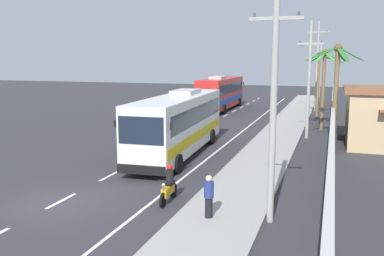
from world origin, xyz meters
name	(u,v)px	position (x,y,z in m)	size (l,w,h in m)	color
ground_plane	(58,202)	(0.00, 0.00, 0.00)	(160.00, 160.00, 0.00)	#303035
sidewalk_kerb	(262,159)	(6.80, 10.00, 0.07)	(3.20, 90.00, 0.14)	#999993
lane_markings	(211,141)	(2.31, 14.76, 0.00)	(3.81, 71.00, 0.01)	white
boundary_wall	(332,131)	(10.60, 14.00, 1.28)	(0.24, 60.00, 2.55)	#B2B2AD
coach_bus_foreground	(179,122)	(1.65, 9.98, 2.03)	(3.42, 12.43, 3.90)	silver
coach_bus_far_lane	(221,92)	(-1.74, 33.21, 2.04)	(3.04, 12.45, 3.93)	red
motorcycle_beside_bus	(169,187)	(4.29, 1.56, 0.64)	(0.56, 1.96, 1.58)	black
pedestrian_near_kerb	(209,196)	(6.46, 0.04, 0.97)	(0.36, 0.36, 1.59)	black
utility_pole_nearest	(273,106)	(8.60, 0.69, 4.23)	(1.85, 0.24, 8.09)	#9E9E99
utility_pole_mid	(309,78)	(8.82, 18.05, 4.44)	(1.87, 0.24, 8.58)	#9E9E99
utility_pole_far	(317,64)	(8.63, 35.41, 5.26)	(2.99, 0.24, 9.91)	#9E9E99
utility_pole_distant	(320,69)	(8.49, 52.77, 4.26)	(1.95, 0.24, 8.19)	#9E9E99
palm_nearest	(319,69)	(9.05, 30.99, 4.83)	(3.04, 3.14, 6.55)	brown
palm_second	(324,70)	(9.74, 22.27, 4.93)	(3.04, 3.22, 6.63)	brown
palm_third	(336,76)	(10.70, 16.19, 4.71)	(3.42, 3.27, 6.85)	brown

